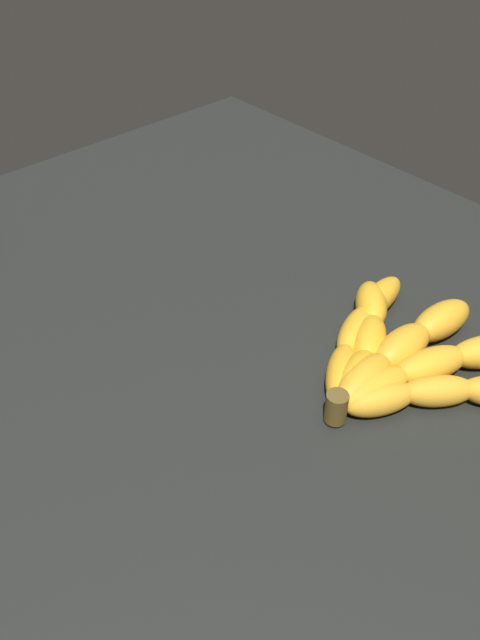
# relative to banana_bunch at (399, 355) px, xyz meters

# --- Properties ---
(ground_plane) EXTENTS (0.88, 0.76, 0.04)m
(ground_plane) POSITION_rel_banana_bunch_xyz_m (0.17, 0.05, -0.03)
(ground_plane) COLOR black
(banana_bunch) EXTENTS (0.23, 0.22, 0.04)m
(banana_bunch) POSITION_rel_banana_bunch_xyz_m (0.00, 0.00, 0.00)
(banana_bunch) COLOR gold
(banana_bunch) RESTS_ON ground_plane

